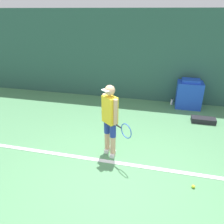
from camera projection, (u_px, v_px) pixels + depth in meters
ground_plane at (114, 175)px, 4.47m from camera, size 24.00×24.00×0.00m
back_wall at (142, 57)px, 7.61m from camera, size 24.00×0.10×3.12m
court_baseline at (118, 163)px, 4.80m from camera, size 21.60×0.10×0.01m
tennis_player at (110, 118)px, 4.74m from camera, size 0.75×0.65×1.67m
tennis_ball at (193, 186)px, 4.12m from camera, size 0.07×0.07×0.07m
covered_chair at (189, 94)px, 7.37m from camera, size 0.82×0.58×1.00m
equipment_bag at (203, 120)px, 6.52m from camera, size 0.69×0.29×0.15m
water_bottle at (172, 102)px, 7.74m from camera, size 0.09×0.09×0.22m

